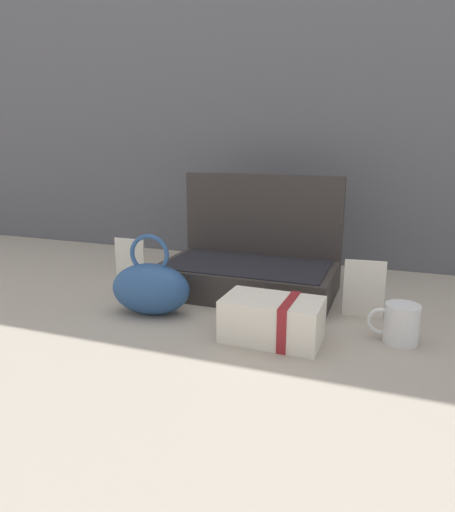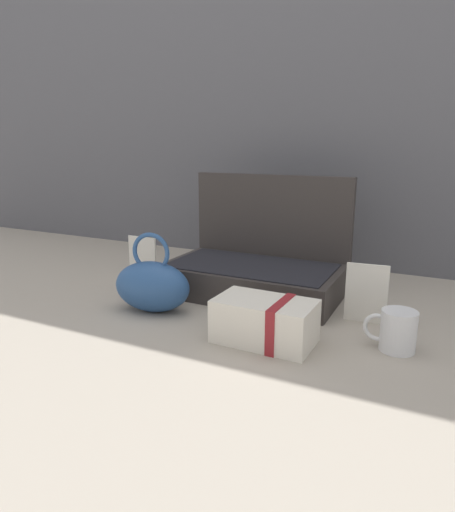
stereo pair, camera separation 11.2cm
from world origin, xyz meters
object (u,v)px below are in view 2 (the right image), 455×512
cream_toiletry_bag (266,321)px  info_card_left (142,256)px  poster_card_right (366,293)px  teal_pouch_handbag (152,285)px  open_suitcase (256,267)px  coffee_mug (397,331)px

cream_toiletry_bag → info_card_left: size_ratio=1.72×
info_card_left → poster_card_right: poster_card_right is taller
poster_card_right → cream_toiletry_bag: bearing=-134.1°
teal_pouch_handbag → poster_card_right: size_ratio=1.49×
cream_toiletry_bag → poster_card_right: bearing=51.2°
teal_pouch_handbag → poster_card_right: 0.53m
teal_pouch_handbag → open_suitcase: bearing=56.6°
coffee_mug → info_card_left: info_card_left is taller
teal_pouch_handbag → coffee_mug: bearing=3.5°
coffee_mug → info_card_left: size_ratio=0.87×
open_suitcase → coffee_mug: open_suitcase is taller
cream_toiletry_bag → info_card_left: bearing=150.8°
cream_toiletry_bag → coffee_mug: 0.27m
open_suitcase → cream_toiletry_bag: (0.15, -0.31, -0.03)m
coffee_mug → poster_card_right: poster_card_right is taller
open_suitcase → info_card_left: 0.40m
coffee_mug → info_card_left: (-0.81, 0.23, 0.02)m
open_suitcase → poster_card_right: open_suitcase is taller
open_suitcase → poster_card_right: 0.34m
info_card_left → teal_pouch_handbag: bearing=-48.3°
info_card_left → poster_card_right: bearing=-6.6°
teal_pouch_handbag → coffee_mug: teal_pouch_handbag is taller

